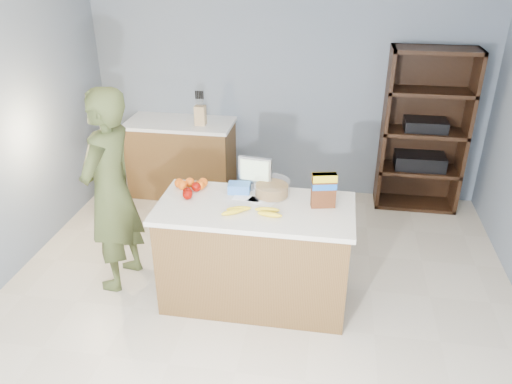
% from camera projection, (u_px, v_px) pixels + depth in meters
% --- Properties ---
extents(floor, '(4.50, 5.00, 0.02)m').
position_uv_depth(floor, '(249.00, 321.00, 4.06)').
color(floor, beige).
rests_on(floor, ground).
extents(walls, '(4.52, 5.02, 2.51)m').
position_uv_depth(walls, '(248.00, 128.00, 3.32)').
color(walls, slate).
rests_on(walls, ground).
extents(counter_peninsula, '(1.56, 0.76, 0.90)m').
position_uv_depth(counter_peninsula, '(255.00, 257.00, 4.14)').
color(counter_peninsula, brown).
rests_on(counter_peninsula, ground).
extents(back_cabinet, '(1.24, 0.62, 0.90)m').
position_uv_depth(back_cabinet, '(182.00, 157.00, 5.97)').
color(back_cabinet, brown).
rests_on(back_cabinet, ground).
extents(shelving_unit, '(0.90, 0.40, 1.80)m').
position_uv_depth(shelving_unit, '(423.00, 133.00, 5.52)').
color(shelving_unit, black).
rests_on(shelving_unit, ground).
extents(person, '(0.51, 0.70, 1.78)m').
position_uv_depth(person, '(111.00, 192.00, 4.17)').
color(person, '#3D4622').
rests_on(person, ground).
extents(knife_block, '(0.12, 0.10, 0.31)m').
position_uv_depth(knife_block, '(200.00, 115.00, 5.62)').
color(knife_block, tan).
rests_on(knife_block, back_cabinet).
extents(envelopes, '(0.36, 0.20, 0.00)m').
position_uv_depth(envelopes, '(254.00, 200.00, 4.02)').
color(envelopes, white).
rests_on(envelopes, counter_peninsula).
extents(bananas, '(0.47, 0.18, 0.04)m').
position_uv_depth(bananas, '(252.00, 211.00, 3.80)').
color(bananas, yellow).
rests_on(bananas, counter_peninsula).
extents(apples, '(0.12, 0.23, 0.08)m').
position_uv_depth(apples, '(190.00, 191.00, 4.06)').
color(apples, '#7F0802').
rests_on(apples, counter_peninsula).
extents(oranges, '(0.28, 0.15, 0.08)m').
position_uv_depth(oranges, '(192.00, 184.00, 4.19)').
color(oranges, orange).
rests_on(oranges, counter_peninsula).
extents(blue_carton, '(0.19, 0.13, 0.08)m').
position_uv_depth(blue_carton, '(239.00, 188.00, 4.12)').
color(blue_carton, blue).
rests_on(blue_carton, counter_peninsula).
extents(salad_bowl, '(0.30, 0.30, 0.13)m').
position_uv_depth(salad_bowl, '(272.00, 189.00, 4.07)').
color(salad_bowl, '#267219').
rests_on(salad_bowl, counter_peninsula).
extents(tv, '(0.28, 0.12, 0.28)m').
position_uv_depth(tv, '(255.00, 171.00, 4.13)').
color(tv, silver).
rests_on(tv, counter_peninsula).
extents(cereal_box, '(0.20, 0.11, 0.28)m').
position_uv_depth(cereal_box, '(324.00, 188.00, 3.84)').
color(cereal_box, '#592B14').
rests_on(cereal_box, counter_peninsula).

